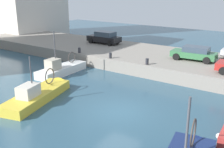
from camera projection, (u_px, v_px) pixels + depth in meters
The scene contains 9 objects.
water_surface at pixel (119, 111), 17.71m from camera, with size 80.00×80.00×0.00m, color #2D5166.
quay_wall at pixel (185, 64), 26.47m from camera, with size 9.00×56.00×1.20m, color gray.
fishing_boat_white at pixel (64, 72), 25.78m from camera, with size 6.25×1.97×4.79m.
fishing_boat_yellow at pixel (41, 97), 19.75m from camera, with size 7.19×3.52×4.14m.
parked_car_green at pixel (194, 53), 25.43m from camera, with size 2.04×4.19×1.33m.
parked_car_black at pixel (104, 37), 33.25m from camera, with size 1.99×4.13×1.47m.
mooring_bollard_south at pixel (147, 62), 24.09m from camera, with size 0.28×0.28×0.55m, color #2D2D33.
mooring_bollard_mid at pixel (110, 55), 26.31m from camera, with size 0.28×0.28×0.55m, color #2D2D33.
mooring_bollard_north at pixel (79, 50), 28.52m from camera, with size 0.28×0.28×0.55m, color #2D2D33.
Camera 1 is at (-13.44, -9.01, 7.61)m, focal length 43.78 mm.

